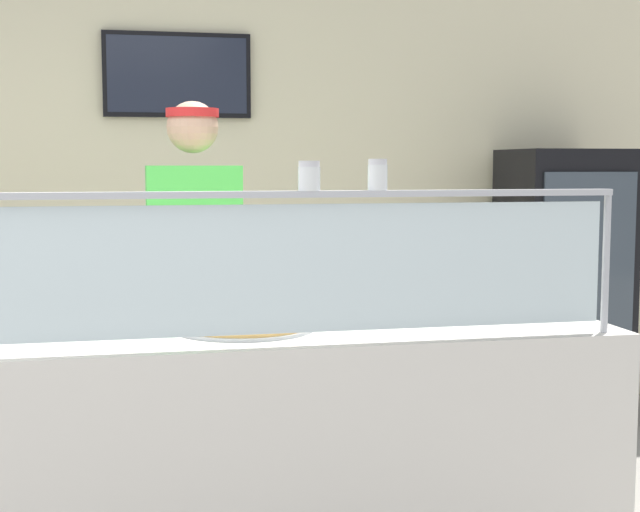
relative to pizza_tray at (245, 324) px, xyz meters
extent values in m
cube|color=beige|center=(0.17, 2.29, 0.38)|extent=(6.57, 0.08, 2.70)
cube|color=black|center=(-0.08, 2.23, 1.04)|extent=(0.83, 0.04, 0.47)
cube|color=#1E2333|center=(-0.08, 2.20, 1.04)|extent=(0.78, 0.01, 0.42)
cube|color=silver|center=(0.17, -0.01, -0.49)|extent=(2.17, 0.73, 0.95)
cylinder|color=#B2B5BC|center=(1.16, -0.31, 0.22)|extent=(0.02, 0.02, 0.48)
cube|color=silver|center=(0.17, -0.31, 0.22)|extent=(1.91, 0.01, 0.40)
cube|color=#B2B5BC|center=(0.17, -0.31, 0.45)|extent=(1.97, 0.06, 0.02)
cylinder|color=#9EA0A8|center=(0.00, 0.00, -0.01)|extent=(0.48, 0.48, 0.01)
cylinder|color=tan|center=(0.00, 0.00, 0.00)|extent=(0.46, 0.46, 0.02)
cylinder|color=gold|center=(0.00, 0.00, 0.02)|extent=(0.40, 0.40, 0.01)
cube|color=#ADAFB7|center=(-0.04, -0.02, 0.02)|extent=(0.15, 0.29, 0.01)
cylinder|color=white|center=(0.16, -0.31, 0.49)|extent=(0.07, 0.07, 0.07)
cylinder|color=white|center=(0.16, -0.31, 0.48)|extent=(0.06, 0.06, 0.05)
cylinder|color=silver|center=(0.16, -0.31, 0.54)|extent=(0.06, 0.06, 0.02)
cylinder|color=white|center=(0.37, -0.31, 0.50)|extent=(0.06, 0.06, 0.08)
cylinder|color=red|center=(0.37, -0.31, 0.49)|extent=(0.05, 0.05, 0.05)
cylinder|color=silver|center=(0.37, -0.31, 0.55)|extent=(0.06, 0.06, 0.02)
cylinder|color=#23232D|center=(-0.22, 0.72, -0.49)|extent=(0.13, 0.13, 0.95)
cylinder|color=#23232D|center=(0.00, 0.72, -0.49)|extent=(0.13, 0.13, 0.95)
cube|color=#4CD14C|center=(-0.11, 0.72, 0.26)|extent=(0.38, 0.21, 0.55)
sphere|color=tan|center=(-0.11, 0.72, 0.69)|extent=(0.21, 0.21, 0.21)
cylinder|color=red|center=(-0.11, 0.72, 0.75)|extent=(0.21, 0.21, 0.04)
cylinder|color=tan|center=(0.07, 0.50, 0.16)|extent=(0.08, 0.34, 0.08)
cube|color=black|center=(2.12, 1.85, -0.17)|extent=(0.65, 0.58, 1.59)
cube|color=#38424C|center=(2.12, 1.55, -0.14)|extent=(0.55, 0.02, 1.27)
cylinder|color=green|center=(1.96, 1.66, -0.09)|extent=(0.06, 0.06, 0.20)
cylinder|color=green|center=(2.12, 1.66, -0.09)|extent=(0.06, 0.06, 0.20)
cylinder|color=green|center=(2.28, 1.66, -0.09)|extent=(0.06, 0.06, 0.20)
camera|label=1|loc=(-0.39, -3.00, 0.54)|focal=50.76mm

